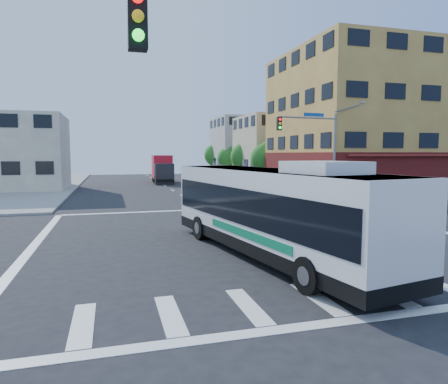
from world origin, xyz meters
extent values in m
plane|color=black|center=(0.00, 0.00, 0.00)|extent=(120.00, 120.00, 0.00)
cube|color=gray|center=(35.00, 35.00, 0.07)|extent=(50.00, 50.00, 0.15)
cube|color=gold|center=(20.00, 18.50, 7.00)|extent=(18.00, 15.00, 14.00)
cube|color=#5B1515|center=(20.00, 18.50, 2.00)|extent=(18.09, 15.08, 4.00)
cube|color=maroon|center=(20.00, 11.40, 3.60)|extent=(16.00, 1.60, 0.51)
cube|color=#BBAA8E|center=(17.00, 34.00, 4.50)|extent=(12.00, 10.00, 9.00)
cube|color=#A3A39E|center=(17.00, 48.00, 5.00)|extent=(12.00, 10.00, 10.00)
cube|color=beige|center=(-17.00, 30.00, 4.00)|extent=(12.00, 10.00, 8.00)
cylinder|color=slate|center=(10.80, 10.80, 3.50)|extent=(0.18, 0.18, 7.00)
cylinder|color=slate|center=(8.30, 10.55, 6.60)|extent=(5.01, 0.62, 0.12)
cube|color=black|center=(5.80, 10.30, 6.10)|extent=(0.32, 0.30, 1.00)
sphere|color=#FF0C0C|center=(5.80, 10.13, 6.40)|extent=(0.20, 0.20, 0.20)
sphere|color=yellow|center=(5.80, 10.13, 6.10)|extent=(0.20, 0.20, 0.20)
sphere|color=#19FF33|center=(5.80, 10.13, 5.80)|extent=(0.20, 0.20, 0.20)
cube|color=#154791|center=(8.80, 10.60, 6.85)|extent=(1.80, 0.22, 0.28)
cube|color=gray|center=(13.30, 11.05, 8.00)|extent=(0.50, 0.22, 0.14)
cube|color=black|center=(-5.80, -10.30, 6.10)|extent=(0.32, 0.30, 1.00)
sphere|color=yellow|center=(-5.80, -10.47, 6.10)|extent=(0.20, 0.20, 0.20)
sphere|color=#19FF33|center=(-5.80, -10.47, 5.80)|extent=(0.20, 0.20, 0.20)
cylinder|color=#3B2915|center=(11.80, 28.00, 0.96)|extent=(0.28, 0.28, 1.92)
sphere|color=#1F5819|center=(11.80, 28.00, 3.37)|extent=(3.60, 3.60, 3.60)
sphere|color=#1F5819|center=(12.20, 27.70, 4.27)|extent=(2.52, 2.52, 2.52)
cylinder|color=#3B2915|center=(11.80, 36.00, 1.00)|extent=(0.28, 0.28, 1.99)
sphere|color=#1F5819|center=(11.80, 36.00, 3.51)|extent=(3.80, 3.80, 3.80)
sphere|color=#1F5819|center=(12.20, 35.70, 4.46)|extent=(2.66, 2.66, 2.66)
cylinder|color=#3B2915|center=(11.80, 44.00, 0.94)|extent=(0.28, 0.28, 1.89)
sphere|color=#1F5819|center=(11.80, 44.00, 3.25)|extent=(3.40, 3.40, 3.40)
sphere|color=#1F5819|center=(12.20, 43.70, 4.10)|extent=(2.38, 2.38, 2.38)
cylinder|color=#3B2915|center=(11.80, 52.00, 1.01)|extent=(0.28, 0.28, 2.03)
sphere|color=#1F5819|center=(11.80, 52.00, 3.63)|extent=(4.00, 4.00, 4.00)
sphere|color=#1F5819|center=(12.20, 51.70, 4.63)|extent=(2.80, 2.80, 2.80)
cube|color=black|center=(-0.60, -3.54, 0.56)|extent=(4.68, 12.59, 0.46)
cube|color=white|center=(-0.60, -3.54, 1.82)|extent=(4.66, 12.56, 2.92)
cube|color=black|center=(-0.60, -3.54, 2.00)|extent=(4.65, 12.20, 1.28)
cube|color=black|center=(-1.63, 2.46, 1.90)|extent=(2.38, 0.47, 1.38)
cube|color=#E5590C|center=(-1.64, 2.49, 2.92)|extent=(1.94, 0.38, 0.29)
cube|color=white|center=(-0.60, -3.54, 3.22)|extent=(4.57, 12.31, 0.12)
cube|color=white|center=(-0.08, -6.57, 3.46)|extent=(2.18, 2.53, 0.37)
cube|color=#0E794C|center=(-1.81, -4.27, 1.08)|extent=(0.98, 5.56, 0.29)
cube|color=#0E794C|center=(0.79, -3.82, 1.08)|extent=(0.98, 5.56, 0.29)
cylinder|color=black|center=(-2.47, 0.13, 0.53)|extent=(0.48, 1.10, 1.07)
cylinder|color=#99999E|center=(-2.61, 0.11, 0.53)|extent=(0.13, 0.53, 0.53)
cylinder|color=black|center=(-0.06, 0.55, 0.53)|extent=(0.48, 1.10, 1.07)
cylinder|color=#99999E|center=(0.08, 0.57, 0.53)|extent=(0.13, 0.53, 0.53)
cylinder|color=black|center=(-1.14, -7.62, 0.53)|extent=(0.48, 1.10, 1.07)
cylinder|color=#99999E|center=(-1.28, -7.65, 0.53)|extent=(0.13, 0.53, 0.53)
cylinder|color=black|center=(1.28, -7.21, 0.53)|extent=(0.48, 1.10, 1.07)
cylinder|color=#99999E|center=(1.42, -7.18, 0.53)|extent=(0.13, 0.53, 0.53)
cube|color=black|center=(0.21, 33.31, 1.32)|extent=(2.45, 2.35, 2.65)
cube|color=black|center=(0.16, 32.34, 1.73)|extent=(2.14, 0.18, 1.02)
cube|color=red|center=(0.39, 37.17, 2.14)|extent=(2.71, 5.81, 3.06)
cube|color=black|center=(0.33, 35.95, 0.56)|extent=(2.63, 8.25, 0.31)
cylinder|color=black|center=(-0.85, 33.56, 0.51)|extent=(0.33, 1.03, 1.02)
cylinder|color=black|center=(1.29, 33.46, 0.51)|extent=(0.33, 1.03, 1.02)
cylinder|color=black|center=(-0.71, 36.51, 0.51)|extent=(0.33, 1.03, 1.02)
cylinder|color=black|center=(1.43, 36.41, 0.51)|extent=(0.33, 1.03, 1.02)
cylinder|color=black|center=(-0.59, 39.06, 0.51)|extent=(0.33, 1.03, 1.02)
cylinder|color=black|center=(1.55, 38.95, 0.51)|extent=(0.33, 1.03, 1.02)
imported|color=tan|center=(7.29, 26.73, 0.81)|extent=(3.18, 5.09, 1.62)
camera|label=1|loc=(-6.29, -17.31, 3.87)|focal=32.00mm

